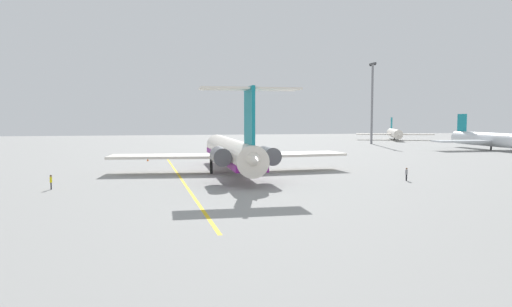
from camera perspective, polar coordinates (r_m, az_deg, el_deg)
The scene contains 9 objects.
ground at distance 74.11m, azimuth -12.10°, elevation -2.27°, with size 322.70×322.70×0.00m, color gray.
main_jetliner at distance 71.61m, azimuth -2.95°, elevation 0.25°, with size 41.52×37.01×12.13m.
airliner_far_left at distance 186.27m, azimuth 16.40°, elevation 2.35°, with size 27.84×28.01×8.64m.
airliner_mid_left at distance 136.25m, azimuth 26.76°, elevation 1.51°, with size 31.79×31.34×9.53m.
ground_crew_near_nose at distance 60.29m, azimuth -23.53°, elevation -2.97°, with size 0.40×0.28×1.75m.
ground_crew_near_tail at distance 66.16m, azimuth 17.72°, elevation -2.19°, with size 0.28×0.42×1.76m.
safety_cone_nose at distance 94.29m, azimuth -12.94°, elevation -0.72°, with size 0.40×0.40×0.55m, color #EA590F.
taxiway_centreline at distance 72.31m, azimuth -9.47°, elevation -2.39°, with size 77.59×0.36×0.01m, color gold.
light_mast at distance 157.13m, azimuth 13.85°, elevation 6.31°, with size 4.00×0.70×25.95m.
Camera 1 is at (73.63, 0.61, 8.38)m, focal length 33.12 mm.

